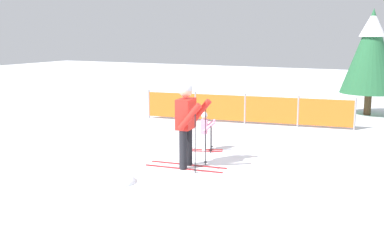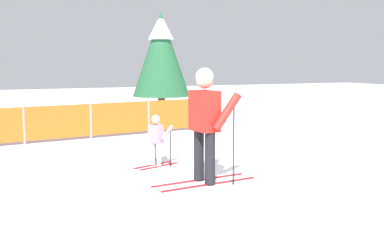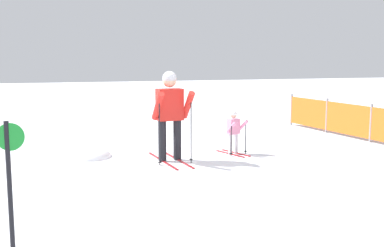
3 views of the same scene
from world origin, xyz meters
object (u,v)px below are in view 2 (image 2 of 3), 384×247
at_px(safety_fence, 91,120).
at_px(skier_adult, 206,115).
at_px(conifer_far, 161,53).
at_px(skier_child, 156,137).

bearing_deg(safety_fence, skier_adult, -82.72).
distance_m(safety_fence, conifer_far, 5.14).
relative_size(skier_child, safety_fence, 0.15).
bearing_deg(skier_child, conifer_far, 47.76).
relative_size(skier_adult, skier_child, 1.91).
bearing_deg(safety_fence, conifer_far, 47.39).
height_order(skier_child, safety_fence, safety_fence).
bearing_deg(conifer_far, safety_fence, -132.61).
distance_m(skier_child, conifer_far, 8.07).
xyz_separation_m(skier_child, conifer_far, (2.87, 7.35, 1.72)).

